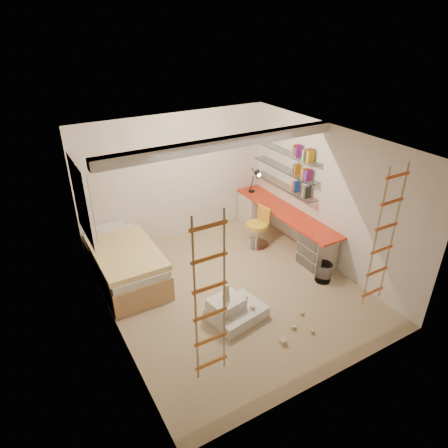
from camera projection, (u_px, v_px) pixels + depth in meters
floor at (233, 289)px, 6.92m from camera, size 4.50×4.50×0.00m
ceiling_beam at (224, 143)px, 5.96m from camera, size 4.00×0.18×0.16m
window_frame at (82, 201)px, 6.47m from camera, size 0.06×1.15×1.35m
window_blind at (85, 200)px, 6.49m from camera, size 0.02×1.00×1.20m
rope_ladder_left at (210, 301)px, 4.27m from camera, size 0.41×0.04×2.13m
rope_ladder_right at (384, 238)px, 5.46m from camera, size 0.41×0.04×2.13m
waste_bin at (323, 272)px, 7.07m from camera, size 0.28×0.28×0.36m
desk at (283, 225)px, 8.14m from camera, size 0.56×2.80×0.75m
shelves at (285, 169)px, 7.90m from camera, size 0.25×1.80×0.71m
bed at (125, 263)px, 7.05m from camera, size 1.02×2.00×0.69m
task_lamp at (256, 177)px, 8.51m from camera, size 0.14×0.36×0.57m
swivel_chair at (258, 233)px, 8.07m from camera, size 0.58×0.58×0.84m
play_platform at (234, 310)px, 6.22m from camera, size 0.93×0.78×0.37m
toy_blocks at (259, 310)px, 6.06m from camera, size 1.23×1.05×0.64m
books at (285, 162)px, 7.83m from camera, size 0.14×0.64×0.92m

